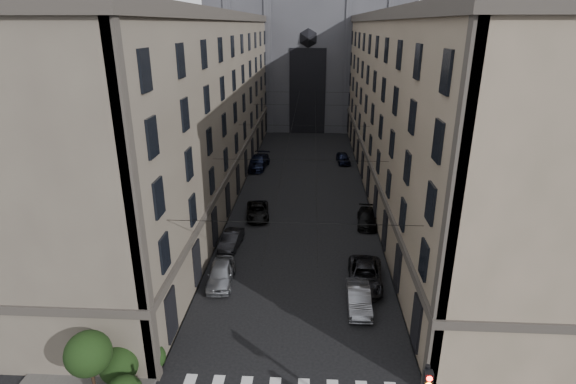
% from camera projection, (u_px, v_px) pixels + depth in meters
% --- Properties ---
extents(sidewalk_left, '(7.00, 80.00, 0.15)m').
position_uv_depth(sidewalk_left, '(212.00, 186.00, 51.82)').
color(sidewalk_left, '#383533').
rests_on(sidewalk_left, ground).
extents(sidewalk_right, '(7.00, 80.00, 0.15)m').
position_uv_depth(sidewalk_right, '(396.00, 190.00, 50.74)').
color(sidewalk_right, '#383533').
rests_on(sidewalk_right, ground).
extents(building_left, '(13.60, 60.60, 18.85)m').
position_uv_depth(building_left, '(180.00, 105.00, 48.72)').
color(building_left, '#52493F').
rests_on(building_left, ground).
extents(building_right, '(13.60, 60.60, 18.85)m').
position_uv_depth(building_right, '(431.00, 108.00, 47.33)').
color(building_right, brown).
rests_on(building_right, ground).
extents(gothic_tower, '(35.00, 23.00, 58.00)m').
position_uv_depth(gothic_tower, '(309.00, 23.00, 81.48)').
color(gothic_tower, '#2D2D33').
rests_on(gothic_tower, ground).
extents(shrub_cluster, '(3.90, 4.40, 3.90)m').
position_uv_depth(shrub_cluster, '(112.00, 366.00, 22.15)').
color(shrub_cluster, black).
rests_on(shrub_cluster, sidewalk_left).
extents(tram_wires, '(14.00, 60.00, 0.43)m').
position_uv_depth(tram_wires, '(304.00, 127.00, 48.42)').
color(tram_wires, black).
rests_on(tram_wires, ground).
extents(car_left_near, '(2.05, 4.55, 1.52)m').
position_uv_depth(car_left_near, '(221.00, 274.00, 32.35)').
color(car_left_near, gray).
rests_on(car_left_near, ground).
extents(car_left_midnear, '(1.73, 4.06, 1.30)m').
position_uv_depth(car_left_midnear, '(231.00, 240.00, 37.61)').
color(car_left_midnear, black).
rests_on(car_left_midnear, ground).
extents(car_left_midfar, '(2.67, 4.83, 1.28)m').
position_uv_depth(car_left_midfar, '(258.00, 211.00, 43.46)').
color(car_left_midfar, black).
rests_on(car_left_midfar, ground).
extents(car_left_far, '(2.98, 5.94, 1.65)m').
position_uv_depth(car_left_far, '(258.00, 162.00, 58.19)').
color(car_left_far, black).
rests_on(car_left_far, ground).
extents(car_right_near, '(1.50, 4.26, 1.40)m').
position_uv_depth(car_right_near, '(359.00, 298.00, 29.53)').
color(car_right_near, slate).
rests_on(car_right_near, ground).
extents(car_right_midnear, '(2.92, 5.49, 1.47)m').
position_uv_depth(car_right_midnear, '(365.00, 275.00, 32.16)').
color(car_right_midnear, black).
rests_on(car_right_midnear, ground).
extents(car_right_midfar, '(2.15, 4.51, 1.27)m').
position_uv_depth(car_right_midfar, '(367.00, 218.00, 41.87)').
color(car_right_midfar, black).
rests_on(car_right_midfar, ground).
extents(car_right_far, '(1.94, 4.13, 1.37)m').
position_uv_depth(car_right_far, '(343.00, 158.00, 60.46)').
color(car_right_far, black).
rests_on(car_right_far, ground).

